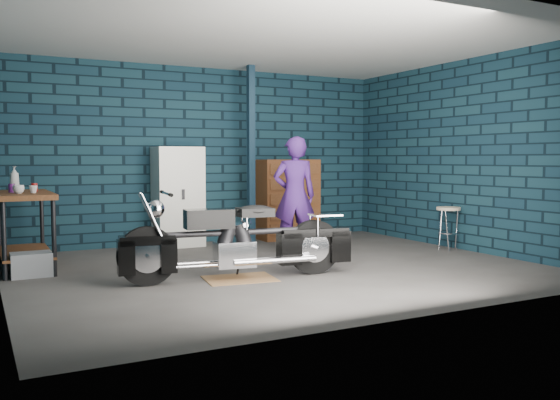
% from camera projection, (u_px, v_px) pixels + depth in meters
% --- Properties ---
extents(ground, '(6.00, 6.00, 0.00)m').
position_uv_depth(ground, '(278.00, 268.00, 7.07)').
color(ground, '#4A4745').
rests_on(ground, ground).
extents(room_walls, '(6.02, 5.01, 2.71)m').
position_uv_depth(room_walls, '(258.00, 111.00, 7.43)').
color(room_walls, '#0F2734').
rests_on(room_walls, ground).
extents(support_post, '(0.10, 0.10, 2.70)m').
position_uv_depth(support_post, '(251.00, 155.00, 8.96)').
color(support_post, '#112536').
rests_on(support_post, ground).
extents(workbench, '(0.60, 1.40, 0.91)m').
position_uv_depth(workbench, '(25.00, 231.00, 6.95)').
color(workbench, brown).
rests_on(workbench, ground).
extents(drip_mat, '(0.82, 0.66, 0.01)m').
position_uv_depth(drip_mat, '(240.00, 279.00, 6.41)').
color(drip_mat, brown).
rests_on(drip_mat, ground).
extents(motorcycle, '(2.25, 0.88, 0.96)m').
position_uv_depth(motorcycle, '(239.00, 235.00, 6.38)').
color(motorcycle, black).
rests_on(motorcycle, ground).
extents(person, '(0.68, 0.56, 1.60)m').
position_uv_depth(person, '(295.00, 195.00, 8.07)').
color(person, '#411D6F').
rests_on(person, ground).
extents(storage_bin, '(0.43, 0.30, 0.27)m').
position_uv_depth(storage_bin, '(31.00, 265.00, 6.54)').
color(storage_bin, gray).
rests_on(storage_bin, ground).
extents(locker, '(0.69, 0.49, 1.48)m').
position_uv_depth(locker, '(178.00, 197.00, 8.76)').
color(locker, silver).
rests_on(locker, ground).
extents(tool_chest, '(0.97, 0.54, 1.29)m').
position_uv_depth(tool_chest, '(287.00, 199.00, 9.61)').
color(tool_chest, brown).
rests_on(tool_chest, ground).
extents(shop_stool, '(0.43, 0.43, 0.62)m').
position_uv_depth(shop_stool, '(448.00, 229.00, 8.42)').
color(shop_stool, beige).
rests_on(shop_stool, ground).
extents(cup_a, '(0.16, 0.16, 0.10)m').
position_uv_depth(cup_a, '(18.00, 189.00, 6.64)').
color(cup_a, beige).
rests_on(cup_a, workbench).
extents(cup_b, '(0.11, 0.11, 0.09)m').
position_uv_depth(cup_b, '(33.00, 189.00, 6.75)').
color(cup_b, beige).
rests_on(cup_b, workbench).
extents(mug_purple, '(0.09, 0.09, 0.10)m').
position_uv_depth(mug_purple, '(12.00, 188.00, 6.86)').
color(mug_purple, '#561966').
rests_on(mug_purple, workbench).
extents(mug_red, '(0.08, 0.08, 0.10)m').
position_uv_depth(mug_red, '(34.00, 187.00, 7.06)').
color(mug_red, maroon).
rests_on(mug_red, workbench).
extents(bottle, '(0.15, 0.15, 0.30)m').
position_uv_depth(bottle, '(14.00, 178.00, 7.34)').
color(bottle, gray).
rests_on(bottle, workbench).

